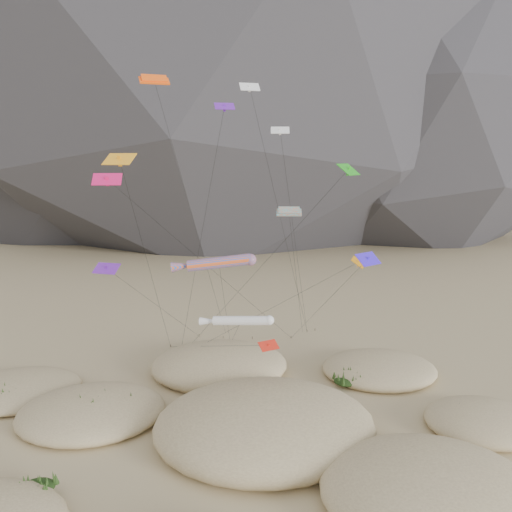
{
  "coord_description": "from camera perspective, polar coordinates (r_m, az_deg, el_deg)",
  "views": [
    {
      "loc": [
        -2.37,
        -32.76,
        21.52
      ],
      "look_at": [
        2.02,
        12.0,
        12.79
      ],
      "focal_mm": 35.0,
      "sensor_mm": 36.0,
      "label": 1
    }
  ],
  "objects": [
    {
      "name": "delta_kites",
      "position": [
        44.12,
        -1.49,
        5.9
      ],
      "size": [
        25.17,
        22.11,
        28.6
      ],
      "color": "#DA145A",
      "rests_on": "ground"
    },
    {
      "name": "multi_parafoil",
      "position": [
        48.65,
        3.82,
        4.91
      ],
      "size": [
        5.15,
        12.54,
        17.03
      ],
      "color": "#FE501A",
      "rests_on": "ground"
    },
    {
      "name": "white_tube_kite",
      "position": [
        40.69,
        -2.08,
        -7.4
      ],
      "size": [
        6.04,
        18.95,
        9.32
      ],
      "color": "silver",
      "rests_on": "ground"
    },
    {
      "name": "orange_parafoil",
      "position": [
        49.4,
        -11.43,
        18.73
      ],
      "size": [
        8.05,
        12.91,
        29.22
      ],
      "color": "#FE510D",
      "rests_on": "ground"
    },
    {
      "name": "ground",
      "position": [
        39.27,
        -1.33,
        -22.26
      ],
      "size": [
        500.0,
        500.0,
        0.0
      ],
      "primitive_type": "plane",
      "color": "#CCB789",
      "rests_on": "ground"
    },
    {
      "name": "rainbow_tube_kite",
      "position": [
        41.8,
        -4.6,
        -0.8
      ],
      "size": [
        7.16,
        15.51,
        13.81
      ],
      "color": "#FE5D1A",
      "rests_on": "ground"
    },
    {
      "name": "kite_stakes",
      "position": [
        61.41,
        -1.37,
        -9.38
      ],
      "size": [
        18.07,
        7.22,
        0.3
      ],
      "color": "#3F2D1E",
      "rests_on": "ground"
    },
    {
      "name": "dune_grass",
      "position": [
        41.48,
        -2.56,
        -18.98
      ],
      "size": [
        42.92,
        27.93,
        1.41
      ],
      "color": "black",
      "rests_on": "ground"
    },
    {
      "name": "dunes",
      "position": [
        41.3,
        -1.3,
        -19.19
      ],
      "size": [
        50.82,
        38.38,
        4.53
      ],
      "color": "#CCB789",
      "rests_on": "ground"
    }
  ]
}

